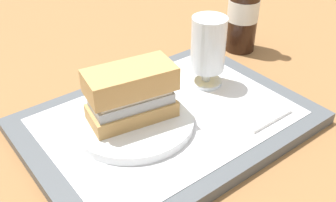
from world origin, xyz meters
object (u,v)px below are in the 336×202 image
at_px(plate, 133,120).
at_px(beer_bottle, 244,3).
at_px(beer_glass, 208,49).
at_px(sandwich, 133,93).

bearing_deg(plate, beer_bottle, 16.90).
height_order(beer_glass, beer_bottle, beer_bottle).
relative_size(beer_glass, beer_bottle, 0.47).
relative_size(sandwich, beer_glass, 1.11).
bearing_deg(beer_glass, sandwich, -172.90).
xyz_separation_m(beer_glass, beer_bottle, (0.18, 0.09, 0.02)).
relative_size(plate, sandwich, 1.36).
bearing_deg(sandwich, plate, -180.00).
xyz_separation_m(plate, beer_glass, (0.17, 0.02, 0.06)).
height_order(plate, sandwich, sandwich).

